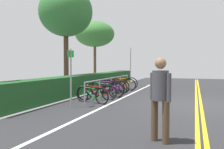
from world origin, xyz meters
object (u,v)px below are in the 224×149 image
pedestrian (160,94)px  tree_far_right (95,34)px  tree_mid (66,12)px  bicycle_5 (116,86)px  bike_rack (111,82)px  bicycle_0 (92,95)px  bicycle_2 (105,90)px  bicycle_6 (120,85)px  bicycle_1 (97,93)px  bicycle_3 (107,88)px  sign_post_far (130,64)px  sign_post_near (71,72)px  bicycle_4 (112,87)px  bicycle_7 (123,83)px

pedestrian → tree_far_right: tree_far_right is taller
tree_mid → bicycle_5: bearing=-76.6°
bike_rack → bicycle_0: (-2.65, -0.10, -0.32)m
bike_rack → bicycle_2: (-1.04, -0.06, -0.29)m
bicycle_6 → tree_mid: size_ratio=0.30×
tree_mid → tree_far_right: tree_mid is taller
bicycle_1 → tree_mid: size_ratio=0.29×
bicycle_3 → tree_mid: (0.93, 2.73, 3.97)m
bicycle_5 → pedestrian: 8.55m
bike_rack → sign_post_far: bearing=0.9°
bike_rack → sign_post_near: bearing=176.6°
bicycle_2 → bicycle_6: bearing=2.8°
tree_far_right → sign_post_far: bearing=-129.1°
sign_post_far → tree_mid: 5.33m
bicycle_1 → bicycle_5: 2.99m
bicycle_1 → bicycle_5: bearing=2.0°
bicycle_3 → sign_post_far: sign_post_far is taller
bicycle_0 → pedestrian: (-4.03, -3.20, 0.64)m
bicycle_0 → sign_post_near: sign_post_near is taller
bicycle_0 → bicycle_6: bearing=2.3°
bike_rack → bicycle_4: size_ratio=3.67×
bicycle_5 → bicycle_6: size_ratio=0.94×
bicycle_7 → bicycle_0: bearing=-177.4°
bicycle_2 → bicycle_4: size_ratio=1.07×
sign_post_far → tree_far_right: bearing=50.9°
bicycle_1 → sign_post_near: size_ratio=0.79×
bicycle_1 → tree_far_right: tree_far_right is taller
bicycle_2 → bicycle_4: bearing=5.7°
bicycle_2 → bicycle_7: 3.69m
bicycle_0 → bicycle_7: 5.30m
bicycle_1 → bicycle_2: (0.81, -0.06, 0.03)m
sign_post_near → pedestrian: bearing=-129.7°
bicycle_4 → bicycle_7: size_ratio=1.02×
bicycle_2 → bicycle_5: size_ratio=1.10×
bicycle_1 → bicycle_4: (2.29, 0.09, 0.03)m
sign_post_near → bicycle_3: bearing=-3.1°
bicycle_0 → sign_post_near: (-1.10, 0.33, 0.94)m
bicycle_3 → sign_post_near: size_ratio=0.88×
sign_post_near → sign_post_far: bearing=-1.1°
bicycle_0 → bicycle_5: (3.79, 0.20, 0.01)m
bicycle_0 → bicycle_3: size_ratio=0.90×
bicycle_2 → bicycle_3: (0.61, 0.11, 0.02)m
bike_rack → bicycle_0: 2.67m
bicycle_1 → bicycle_3: size_ratio=0.90×
bicycle_4 → tree_mid: tree_mid is taller
bicycle_2 → bicycle_6: (2.92, 0.14, -0.01)m
bike_rack → pedestrian: pedestrian is taller
tree_mid → pedestrian: bearing=-139.7°
sign_post_far → bicycle_6: bearing=179.7°
bicycle_1 → bicycle_3: bicycle_3 is taller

